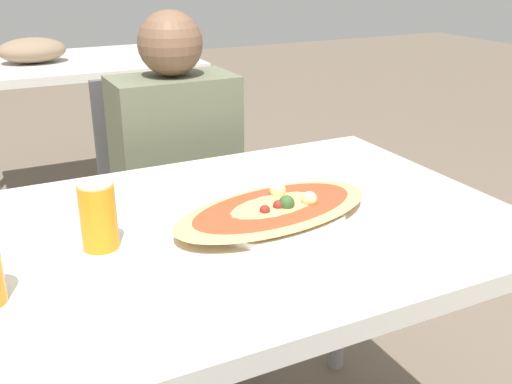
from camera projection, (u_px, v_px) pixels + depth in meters
name	position (u px, v px, depth m)	size (l,w,h in m)	color
dining_table	(241.00, 259.00, 1.24)	(1.11, 0.79, 0.77)	silver
chair_far_seated	(169.00, 205.00, 1.94)	(0.40, 0.40, 0.91)	#4C4C4C
person_seated	(179.00, 174.00, 1.79)	(0.35, 0.23, 1.13)	#2D2D38
pizza_main	(275.00, 211.00, 1.20)	(0.48, 0.29, 0.06)	white
soda_can	(98.00, 216.00, 1.07)	(0.07, 0.07, 0.12)	orange
background_table	(73.00, 72.00, 3.02)	(1.10, 0.80, 0.89)	silver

